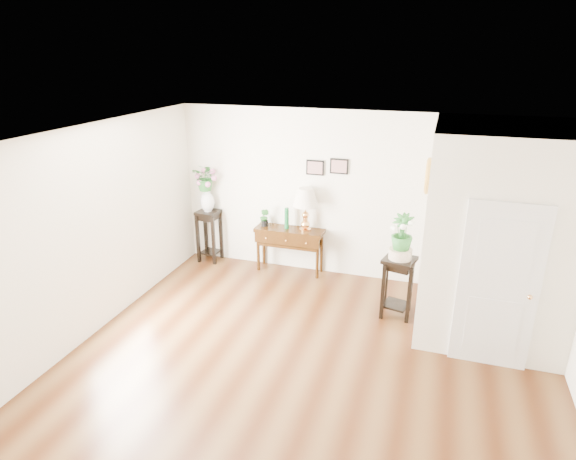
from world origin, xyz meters
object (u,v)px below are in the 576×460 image
at_px(table_lamp, 305,211).
at_px(plant_stand_b, 397,287).
at_px(console_table, 290,250).
at_px(plant_stand_a, 209,236).

height_order(table_lamp, plant_stand_b, table_lamp).
xyz_separation_m(console_table, plant_stand_a, (-1.54, 0.00, 0.08)).
distance_m(table_lamp, plant_stand_b, 2.03).
distance_m(table_lamp, plant_stand_a, 1.93).
bearing_deg(plant_stand_b, table_lamp, 150.37).
xyz_separation_m(table_lamp, plant_stand_b, (1.66, -0.94, -0.69)).
bearing_deg(table_lamp, console_table, 180.00).
bearing_deg(console_table, plant_stand_b, -26.48).
bearing_deg(plant_stand_b, plant_stand_a, 164.81).
xyz_separation_m(console_table, plant_stand_b, (1.94, -0.94, 0.05)).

